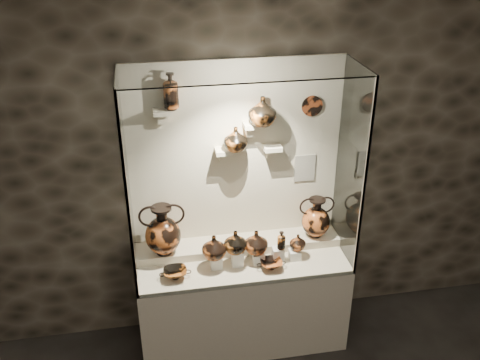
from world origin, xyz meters
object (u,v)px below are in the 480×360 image
object	(u,v)px
jug_b	(235,242)
amphora_left	(163,230)
jug_a	(214,247)
lekythos_small	(281,239)
ovoid_vase_a	(236,139)
jug_e	(298,242)
amphora_right	(316,217)
lekythos_tall	(171,90)
jug_c	(256,242)
kylix_left	(175,273)
ovoid_vase_b	(262,111)
kylix_right	(271,264)

from	to	relation	value
jug_b	amphora_left	bearing A→B (deg)	164.65
jug_a	lekythos_small	bearing A→B (deg)	8.75
ovoid_vase_a	jug_e	bearing A→B (deg)	-34.99
amphora_right	lekythos_tall	world-z (taller)	lekythos_tall
jug_c	kylix_left	world-z (taller)	jug_c
lekythos_small	ovoid_vase_a	size ratio (longest dim) A/B	0.94
ovoid_vase_a	lekythos_tall	bearing A→B (deg)	167.81
jug_a	jug_b	distance (m)	0.17
lekythos_small	lekythos_tall	distance (m)	1.44
jug_a	ovoid_vase_b	xyz separation A→B (m)	(0.42, 0.25, 1.00)
lekythos_tall	ovoid_vase_b	bearing A→B (deg)	-17.43
jug_a	ovoid_vase_a	distance (m)	0.85
ovoid_vase_b	jug_c	bearing A→B (deg)	-108.89
jug_a	lekythos_tall	xyz separation A→B (m)	(-0.25, 0.29, 1.19)
ovoid_vase_b	kylix_left	bearing A→B (deg)	-155.67
jug_b	lekythos_tall	size ratio (longest dim) A/B	0.64
jug_a	kylix_right	size ratio (longest dim) A/B	0.91
amphora_left	jug_a	distance (m)	0.43
lekythos_tall	ovoid_vase_a	xyz separation A→B (m)	(0.46, -0.03, -0.40)
jug_b	lekythos_small	xyz separation A→B (m)	(0.37, -0.01, -0.02)
lekythos_small	ovoid_vase_a	bearing A→B (deg)	144.02
amphora_right	jug_b	bearing A→B (deg)	-156.87
ovoid_vase_b	kylix_right	bearing A→B (deg)	-85.39
jug_a	lekythos_small	size ratio (longest dim) A/B	1.12
lekythos_tall	ovoid_vase_a	distance (m)	0.62
lekythos_small	lekythos_tall	world-z (taller)	lekythos_tall
jug_a	kylix_left	size ratio (longest dim) A/B	0.86
jug_e	kylix_right	distance (m)	0.29
amphora_left	amphora_right	bearing A→B (deg)	6.14
amphora_right	jug_b	world-z (taller)	amphora_right
jug_c	kylix_right	xyz separation A→B (m)	(0.10, -0.11, -0.14)
jug_c	lekythos_small	distance (m)	0.20
jug_e	lekythos_small	bearing A→B (deg)	168.03
jug_a	kylix_right	xyz separation A→B (m)	(0.44, -0.08, -0.16)
jug_e	ovoid_vase_b	distance (m)	1.11
amphora_right	jug_e	xyz separation A→B (m)	(-0.20, -0.18, -0.10)
jug_e	kylix_right	xyz separation A→B (m)	(-0.24, -0.11, -0.10)
jug_b	kylix_left	bearing A→B (deg)	-168.48
amphora_right	jug_a	distance (m)	0.91
amphora_left	amphora_right	xyz separation A→B (m)	(1.27, 0.03, -0.04)
jug_a	lekythos_small	distance (m)	0.54
lekythos_small	jug_c	bearing A→B (deg)	174.95
lekythos_tall	ovoid_vase_b	size ratio (longest dim) A/B	1.34
kylix_left	ovoid_vase_a	xyz separation A→B (m)	(0.53, 0.33, 0.94)
ovoid_vase_a	ovoid_vase_b	distance (m)	0.29
amphora_right	kylix_right	world-z (taller)	amphora_right
jug_a	kylix_right	distance (m)	0.47
jug_e	jug_c	bearing A→B (deg)	156.33
jug_e	jug_a	bearing A→B (deg)	158.73
amphora_left	ovoid_vase_a	distance (m)	0.92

